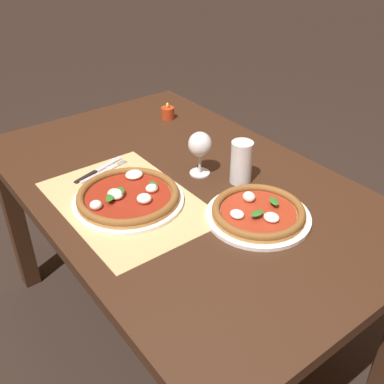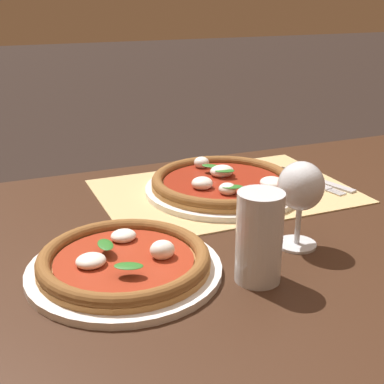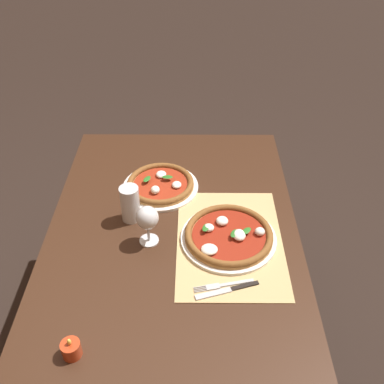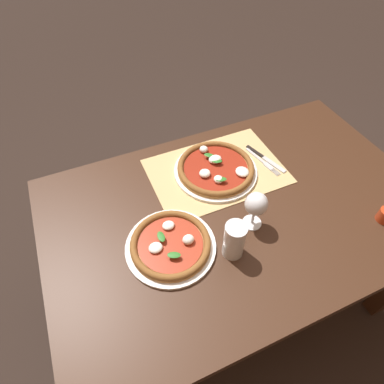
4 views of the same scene
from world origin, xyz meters
TOP-DOWN VIEW (x-y plane):
  - ground_plane at (0.00, 0.00)m, footprint 24.00×24.00m
  - dining_table at (0.00, 0.00)m, footprint 1.47×0.93m
  - paper_placemat at (0.00, -0.21)m, footprint 0.55×0.38m
  - pizza_near at (0.01, -0.20)m, footprint 0.35×0.35m
  - pizza_far at (0.31, 0.06)m, footprint 0.31×0.31m
  - wine_glass at (-0.00, 0.08)m, footprint 0.08×0.08m
  - pint_glass at (0.12, 0.16)m, footprint 0.07×0.07m
  - fork at (-0.21, -0.17)m, footprint 0.06×0.20m
  - knife at (-0.23, -0.19)m, footprint 0.08×0.21m
  - votive_candle at (-0.45, 0.26)m, footprint 0.06×0.06m

SIDE VIEW (x-z plane):
  - ground_plane at x=0.00m, z-range 0.00..0.00m
  - dining_table at x=0.00m, z-range 0.28..1.02m
  - paper_placemat at x=0.00m, z-range 0.74..0.74m
  - fork at x=-0.21m, z-range 0.74..0.75m
  - knife at x=-0.23m, z-range 0.74..0.75m
  - pizza_far at x=0.31m, z-range 0.73..0.79m
  - pizza_near at x=0.01m, z-range 0.74..0.79m
  - votive_candle at x=-0.45m, z-range 0.73..0.80m
  - pint_glass at x=0.12m, z-range 0.74..0.88m
  - wine_glass at x=0.00m, z-range 0.77..0.92m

